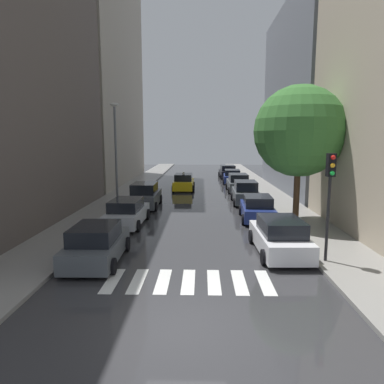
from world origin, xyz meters
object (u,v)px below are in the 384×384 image
Objects in this scene: parked_car_right_fifth at (232,177)px; lamp_post_left at (116,149)px; parked_car_left_third at (145,196)px; parked_car_right_nearest at (280,237)px; parked_car_right_sixth at (228,172)px; parked_car_left_second at (127,213)px; taxi_midroad at (184,182)px; street_tree_right at (299,131)px; parked_car_left_nearest at (97,244)px; traffic_light_right_corner at (330,183)px; parked_car_right_second at (257,208)px; parked_car_right_third at (245,193)px; parked_car_right_fourth at (238,183)px.

lamp_post_left is at bearing 150.99° from parked_car_right_fifth.
parked_car_right_nearest is at bearing -143.91° from parked_car_left_third.
parked_car_left_second is at bearing 160.99° from parked_car_right_sixth.
street_tree_right reaches higher than taxi_midroad.
parked_car_left_nearest is 0.99× the size of traffic_light_right_corner.
parked_car_right_fifth is 0.98× the size of taxi_midroad.
parked_car_right_second is 13.71m from taxi_midroad.
parked_car_left_third reaches higher than parked_car_left_second.
street_tree_right is (2.26, -24.52, 4.65)m from parked_car_right_sixth.
parked_car_left_third is 1.09× the size of parked_car_right_third.
traffic_light_right_corner is (9.36, -6.24, 2.55)m from parked_car_left_second.
parked_car_right_sixth is at bearing -14.91° from parked_car_left_nearest.
parked_car_right_second is at bearing -46.22° from parked_car_left_nearest.
lamp_post_left reaches higher than parked_car_right_fifth.
parked_car_right_fourth is at bearing 42.86° from lamp_post_left.
parked_car_right_sixth is at bearing -15.52° from parked_car_left_second.
parked_car_right_second is 0.99× the size of traffic_light_right_corner.
lamp_post_left is at bearing 157.13° from taxi_midroad.
parked_car_right_nearest reaches higher than parked_car_left_nearest.
parked_car_left_second is 7.96m from parked_car_right_second.
parked_car_right_fifth is (7.66, 14.30, -0.10)m from parked_car_left_third.
parked_car_right_nearest is at bearing -44.82° from lamp_post_left.
lamp_post_left is (-1.64, 4.45, 3.60)m from parked_car_left_second.
parked_car_right_third is at bearing -78.21° from parked_car_left_third.
parked_car_right_second is 5.60m from parked_car_right_third.
parked_car_right_third is (7.60, 1.60, -0.01)m from parked_car_left_third.
parked_car_left_second is 1.00× the size of parked_car_right_nearest.
parked_car_right_fourth is (0.03, 18.16, 0.06)m from parked_car_right_nearest.
parked_car_right_sixth is (7.53, 19.68, -0.06)m from parked_car_left_third.
parked_car_left_second is 11.53m from traffic_light_right_corner.
parked_car_right_third is 0.97× the size of taxi_midroad.
lamp_post_left is (-1.73, 10.70, 3.59)m from parked_car_left_nearest.
street_tree_right is at bearing -150.73° from taxi_midroad.
traffic_light_right_corner is (1.54, -26.03, 2.55)m from parked_car_right_fifth.
parked_car_right_third is 13.65m from traffic_light_right_corner.
parked_car_right_nearest is 1.02× the size of parked_car_right_sixth.
parked_car_right_sixth is (7.61, 31.42, 0.03)m from parked_car_left_nearest.
parked_car_right_nearest is 1.05× the size of parked_car_right_fifth.
parked_car_right_fifth is at bearing -0.27° from parked_car_right_fourth.
parked_car_right_fifth is at bearing -28.29° from parked_car_left_third.
taxi_midroad is (2.42, 8.67, -0.07)m from parked_car_left_third.
parked_car_right_third is at bearing -143.12° from taxi_midroad.
lamp_post_left is at bearing 43.61° from parked_car_right_nearest.
parked_car_right_nearest is 12.02m from parked_car_right_third.
street_tree_right is (2.14, -19.14, 4.69)m from parked_car_right_fifth.
parked_car_left_third is 1.05× the size of parked_car_right_fourth.
taxi_midroad reaches higher than parked_car_left_second.
parked_car_right_nearest is at bearing 179.65° from parked_car_right_fourth.
parked_car_right_third reaches higher than parked_car_right_sixth.
street_tree_right is at bearing 84.97° from traffic_light_right_corner.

